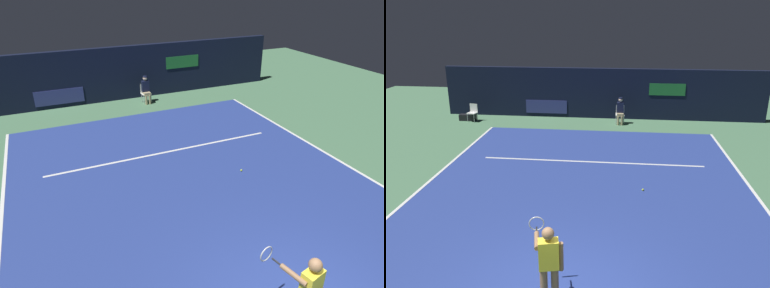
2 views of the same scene
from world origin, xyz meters
The scene contains 8 objects.
ground_plane centered at (0.00, 5.15, 0.00)m, with size 32.46×32.46×0.00m, color #4C7A56.
court_surface centered at (0.00, 5.15, 0.01)m, with size 10.42×12.30×0.01m, color navy.
line_sideline_left centered at (5.16, 5.15, 0.01)m, with size 0.10×12.30×0.01m, color white.
line_sideline_right centered at (-5.16, 5.15, 0.01)m, with size 0.10×12.30×0.01m, color white.
line_service centered at (0.00, 7.30, 0.01)m, with size 8.13×0.10×0.01m, color white.
back_wall centered at (0.00, 13.77, 1.30)m, with size 16.63×0.33×2.60m.
line_judge_on_chair centered at (1.00, 12.66, 0.69)m, with size 0.45×0.54×1.32m.
tennis_ball centered at (1.77, 5.08, 0.05)m, with size 0.07×0.07×0.07m, color #CCE033.
Camera 1 is at (-3.58, -2.95, 5.69)m, focal length 32.24 mm.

